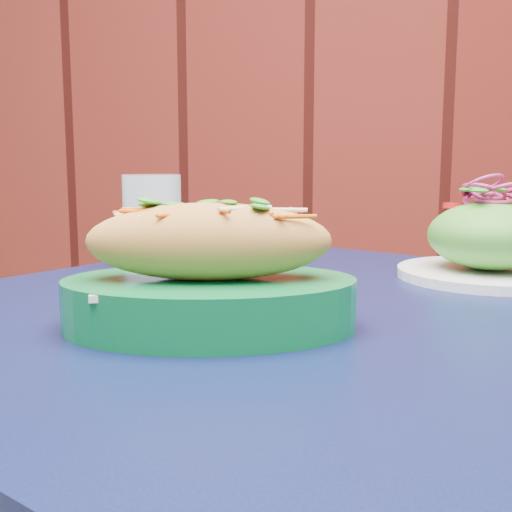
# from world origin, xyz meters

# --- Properties ---
(cafe_table) EXTENTS (1.05, 1.05, 0.75)m
(cafe_table) POSITION_xyz_m (-0.17, 1.70, 0.66)
(cafe_table) COLOR black
(cafe_table) RESTS_ON ground
(banh_mi_basket) EXTENTS (0.30, 0.24, 0.12)m
(banh_mi_basket) POSITION_xyz_m (-0.24, 1.59, 0.80)
(banh_mi_basket) COLOR #08672F
(banh_mi_basket) RESTS_ON cafe_table
(salad_plate) EXTENTS (0.23, 0.23, 0.13)m
(salad_plate) POSITION_xyz_m (0.02, 1.92, 0.80)
(salad_plate) COLOR white
(salad_plate) RESTS_ON cafe_table
(water_glass) EXTENTS (0.08, 0.08, 0.13)m
(water_glass) POSITION_xyz_m (-0.42, 1.88, 0.82)
(water_glass) COLOR silver
(water_glass) RESTS_ON cafe_table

